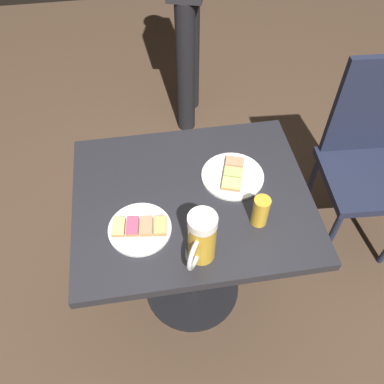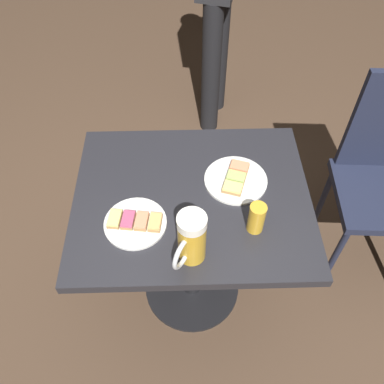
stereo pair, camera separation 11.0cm
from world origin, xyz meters
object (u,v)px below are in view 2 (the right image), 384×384
(beer_mug, at_px, (191,239))
(beer_glass_small, at_px, (256,218))
(plate_near, at_px, (135,222))
(cafe_chair, at_px, (384,171))
(plate_far, at_px, (236,179))

(beer_mug, height_order, beer_glass_small, beer_mug)
(beer_mug, xyz_separation_m, beer_glass_small, (0.21, 0.10, -0.04))
(beer_glass_small, bearing_deg, plate_near, 176.08)
(cafe_chair, bearing_deg, beer_glass_small, 35.41)
(beer_mug, xyz_separation_m, cafe_chair, (0.81, 0.47, -0.25))
(plate_near, relative_size, beer_glass_small, 1.83)
(beer_mug, bearing_deg, cafe_chair, 30.02)
(plate_near, xyz_separation_m, plate_far, (0.34, 0.17, -0.00))
(plate_far, relative_size, beer_glass_small, 1.99)
(beer_mug, height_order, cafe_chair, cafe_chair)
(beer_mug, distance_m, cafe_chair, 0.97)
(plate_far, height_order, beer_glass_small, beer_glass_small)
(beer_glass_small, xyz_separation_m, cafe_chair, (0.60, 0.37, -0.21))
(plate_near, bearing_deg, beer_glass_small, -3.92)
(beer_glass_small, height_order, cafe_chair, cafe_chair)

